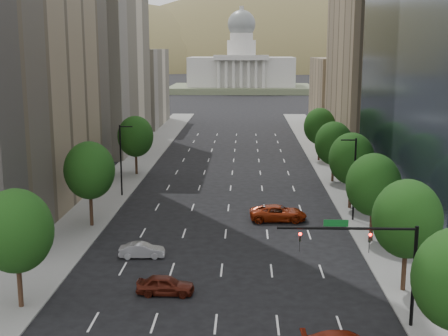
# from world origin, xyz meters

# --- Properties ---
(sidewalk_left) EXTENTS (6.00, 200.00, 0.15)m
(sidewalk_left) POSITION_xyz_m (-15.50, 60.00, 0.07)
(sidewalk_left) COLOR slate
(sidewalk_left) RESTS_ON ground
(sidewalk_right) EXTENTS (6.00, 200.00, 0.15)m
(sidewalk_right) POSITION_xyz_m (15.50, 60.00, 0.07)
(sidewalk_right) COLOR slate
(sidewalk_right) RESTS_ON ground
(midrise_cream_left) EXTENTS (14.00, 30.00, 35.00)m
(midrise_cream_left) POSITION_xyz_m (-25.00, 103.00, 17.50)
(midrise_cream_left) COLOR beige
(midrise_cream_left) RESTS_ON ground
(filler_left) EXTENTS (14.00, 26.00, 18.00)m
(filler_left) POSITION_xyz_m (-25.00, 136.00, 9.00)
(filler_left) COLOR beige
(filler_left) RESTS_ON ground
(parking_tan_right) EXTENTS (14.00, 30.00, 30.00)m
(parking_tan_right) POSITION_xyz_m (25.00, 100.00, 15.00)
(parking_tan_right) COLOR #8C7759
(parking_tan_right) RESTS_ON ground
(filler_right) EXTENTS (14.00, 26.00, 16.00)m
(filler_right) POSITION_xyz_m (25.00, 133.00, 8.00)
(filler_right) COLOR #8C7759
(filler_right) RESTS_ON ground
(tree_right_1) EXTENTS (5.20, 5.20, 8.75)m
(tree_right_1) POSITION_xyz_m (14.00, 36.00, 5.75)
(tree_right_1) COLOR #382316
(tree_right_1) RESTS_ON ground
(tree_right_2) EXTENTS (5.20, 5.20, 8.61)m
(tree_right_2) POSITION_xyz_m (14.00, 48.00, 5.60)
(tree_right_2) COLOR #382316
(tree_right_2) RESTS_ON ground
(tree_right_3) EXTENTS (5.20, 5.20, 8.89)m
(tree_right_3) POSITION_xyz_m (14.00, 60.00, 5.89)
(tree_right_3) COLOR #382316
(tree_right_3) RESTS_ON ground
(tree_right_4) EXTENTS (5.20, 5.20, 8.46)m
(tree_right_4) POSITION_xyz_m (14.00, 74.00, 5.46)
(tree_right_4) COLOR #382316
(tree_right_4) RESTS_ON ground
(tree_right_5) EXTENTS (5.20, 5.20, 8.75)m
(tree_right_5) POSITION_xyz_m (14.00, 90.00, 5.75)
(tree_right_5) COLOR #382316
(tree_right_5) RESTS_ON ground
(tree_left_0) EXTENTS (5.20, 5.20, 8.75)m
(tree_left_0) POSITION_xyz_m (-14.00, 32.00, 5.75)
(tree_left_0) COLOR #382316
(tree_left_0) RESTS_ON ground
(tree_left_1) EXTENTS (5.20, 5.20, 8.97)m
(tree_left_1) POSITION_xyz_m (-14.00, 52.00, 5.96)
(tree_left_1) COLOR #382316
(tree_left_1) RESTS_ON ground
(tree_left_2) EXTENTS (5.20, 5.20, 8.68)m
(tree_left_2) POSITION_xyz_m (-14.00, 78.00, 5.68)
(tree_left_2) COLOR #382316
(tree_left_2) RESTS_ON ground
(streetlight_rn) EXTENTS (1.70, 0.20, 9.00)m
(streetlight_rn) POSITION_xyz_m (13.44, 55.00, 4.84)
(streetlight_rn) COLOR black
(streetlight_rn) RESTS_ON ground
(streetlight_ln) EXTENTS (1.70, 0.20, 9.00)m
(streetlight_ln) POSITION_xyz_m (-13.44, 65.00, 4.84)
(streetlight_ln) COLOR black
(streetlight_ln) RESTS_ON ground
(traffic_signal) EXTENTS (9.12, 0.40, 7.38)m
(traffic_signal) POSITION_xyz_m (10.53, 30.00, 5.17)
(traffic_signal) COLOR black
(traffic_signal) RESTS_ON ground
(capitol) EXTENTS (60.00, 40.00, 35.20)m
(capitol) POSITION_xyz_m (0.00, 249.71, 8.58)
(capitol) COLOR #596647
(capitol) RESTS_ON ground
(foothills) EXTENTS (720.00, 413.00, 263.00)m
(foothills) POSITION_xyz_m (34.67, 599.39, -37.78)
(foothills) COLOR brown
(foothills) RESTS_ON ground
(car_maroon) EXTENTS (4.40, 1.88, 1.48)m
(car_maroon) POSITION_xyz_m (-4.03, 34.84, 0.74)
(car_maroon) COLOR #45140B
(car_maroon) RESTS_ON ground
(car_silver) EXTENTS (4.10, 1.64, 1.32)m
(car_silver) POSITION_xyz_m (-7.17, 42.84, 0.66)
(car_silver) COLOR #A4A4A9
(car_silver) RESTS_ON ground
(car_red_far) EXTENTS (6.20, 3.03, 1.70)m
(car_red_far) POSITION_xyz_m (5.49, 54.83, 0.85)
(car_red_far) COLOR maroon
(car_red_far) RESTS_ON ground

